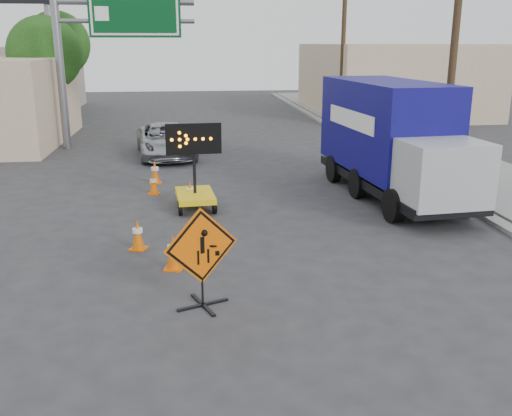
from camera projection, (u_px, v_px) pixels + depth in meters
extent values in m
plane|color=#2D2D30|center=(251.00, 323.00, 9.90)|extent=(100.00, 100.00, 0.00)
cube|color=gray|center=(375.00, 152.00, 25.01)|extent=(0.40, 60.00, 0.12)
cube|color=gray|center=(426.00, 151.00, 25.27)|extent=(4.00, 60.00, 0.15)
cube|color=#CBB192|center=(389.00, 79.00, 39.36)|extent=(10.00, 14.00, 4.60)
cylinder|color=slate|center=(61.00, 73.00, 25.36)|extent=(0.36, 0.36, 6.80)
cylinder|color=slate|center=(125.00, 2.00, 24.87)|extent=(6.00, 0.28, 0.28)
cylinder|color=slate|center=(126.00, 21.00, 25.09)|extent=(6.00, 0.20, 0.20)
cube|color=#043A16|center=(135.00, 14.00, 24.94)|extent=(4.00, 0.10, 2.00)
cube|color=silver|center=(135.00, 14.00, 24.87)|extent=(3.80, 0.01, 1.80)
cylinder|color=slate|center=(52.00, 46.00, 32.45)|extent=(0.44, 0.44, 9.00)
cylinder|color=#3F2C1B|center=(454.00, 48.00, 19.10)|extent=(0.26, 0.26, 9.00)
cylinder|color=#3F2C1B|center=(343.00, 46.00, 32.45)|extent=(0.26, 0.26, 9.00)
cylinder|color=#3F2C1B|center=(50.00, 104.00, 29.50)|extent=(0.28, 0.28, 3.25)
sphere|color=#1C4213|center=(45.00, 53.00, 28.78)|extent=(3.71, 3.71, 3.71)
cylinder|color=#3F2C1B|center=(62.00, 89.00, 36.96)|extent=(0.28, 0.28, 3.58)
sphere|color=#1C4213|center=(57.00, 44.00, 36.17)|extent=(4.10, 4.10, 4.10)
cube|color=black|center=(203.00, 305.00, 10.54)|extent=(0.96, 0.44, 0.04)
cube|color=black|center=(203.00, 305.00, 10.54)|extent=(0.44, 0.96, 0.04)
cylinder|color=black|center=(202.00, 286.00, 10.43)|extent=(0.04, 0.04, 0.79)
cube|color=#E45C04|center=(201.00, 246.00, 10.21)|extent=(1.34, 0.55, 1.43)
cube|color=black|center=(201.00, 246.00, 10.21)|extent=(1.24, 0.50, 1.33)
cube|color=yellow|center=(195.00, 195.00, 16.63)|extent=(1.19, 1.84, 0.16)
cylinder|color=black|center=(194.00, 161.00, 16.35)|extent=(0.09, 0.09, 1.94)
cube|color=black|center=(193.00, 139.00, 16.17)|extent=(1.59, 0.21, 0.88)
imported|color=#A7A9AE|center=(166.00, 140.00, 24.23)|extent=(2.86, 5.22, 1.39)
cube|color=black|center=(392.00, 180.00, 17.79)|extent=(2.85, 7.54, 0.28)
cube|color=#0C075C|center=(387.00, 125.00, 18.04)|extent=(2.80, 5.90, 2.77)
cube|color=#9EA0A5|center=(434.00, 174.00, 14.73)|extent=(2.26, 1.84, 1.66)
cube|color=#E45C04|center=(174.00, 268.00, 12.27)|extent=(0.46, 0.46, 0.03)
cone|color=#E45C04|center=(173.00, 251.00, 12.16)|extent=(0.30, 0.30, 0.74)
cylinder|color=silver|center=(173.00, 248.00, 12.14)|extent=(0.25, 0.25, 0.11)
cube|color=#E45C04|center=(139.00, 248.00, 13.44)|extent=(0.48, 0.48, 0.03)
cone|color=#E45C04|center=(138.00, 234.00, 13.34)|extent=(0.29, 0.29, 0.70)
cylinder|color=silver|center=(137.00, 230.00, 13.32)|extent=(0.24, 0.24, 0.10)
cube|color=#E45C04|center=(191.00, 203.00, 17.21)|extent=(0.37, 0.37, 0.03)
cone|color=#E45C04|center=(190.00, 192.00, 17.11)|extent=(0.28, 0.28, 0.67)
cylinder|color=silver|center=(190.00, 190.00, 17.09)|extent=(0.23, 0.23, 0.10)
cube|color=#E45C04|center=(154.00, 193.00, 18.37)|extent=(0.44, 0.44, 0.03)
cone|color=#E45C04|center=(154.00, 183.00, 18.27)|extent=(0.27, 0.27, 0.66)
cylinder|color=silver|center=(153.00, 181.00, 18.25)|extent=(0.22, 0.22, 0.10)
cube|color=#E45C04|center=(156.00, 183.00, 19.74)|extent=(0.43, 0.43, 0.03)
cone|color=#E45C04|center=(155.00, 171.00, 19.63)|extent=(0.32, 0.32, 0.78)
cylinder|color=silver|center=(155.00, 169.00, 19.60)|extent=(0.26, 0.26, 0.11)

